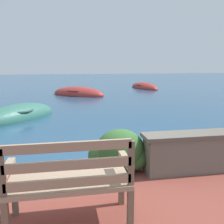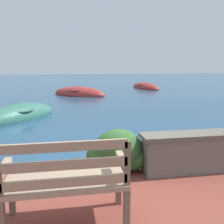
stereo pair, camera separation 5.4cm
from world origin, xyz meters
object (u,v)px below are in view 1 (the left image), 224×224
park_bench (70,180)px  rowboat_mid (78,94)px  rowboat_far (144,87)px  rowboat_nearest (18,117)px

park_bench → rowboat_mid: (0.65, 12.24, -0.63)m
park_bench → rowboat_far: park_bench is taller
rowboat_nearest → rowboat_far: size_ratio=0.87×
rowboat_nearest → rowboat_mid: (2.30, 5.98, 0.00)m
rowboat_nearest → rowboat_mid: rowboat_mid is taller
rowboat_mid → rowboat_far: (5.06, 3.31, -0.01)m
rowboat_nearest → rowboat_far: rowboat_nearest is taller
park_bench → rowboat_far: size_ratio=0.36×
park_bench → rowboat_far: 16.58m
park_bench → rowboat_far: bearing=64.1°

